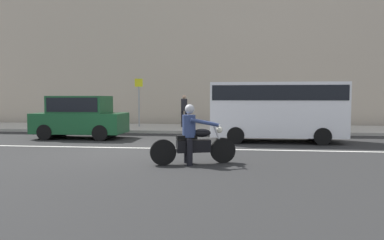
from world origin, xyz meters
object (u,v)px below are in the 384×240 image
(motorcycle_with_rider_denim_blue, at_px, (193,140))
(pedestrian_bystander, at_px, (184,108))
(parked_van_white, at_px, (276,108))
(street_sign_post, at_px, (139,97))
(parked_hatchback_forest_green, at_px, (80,116))

(motorcycle_with_rider_denim_blue, height_order, pedestrian_bystander, pedestrian_bystander)
(parked_van_white, xyz_separation_m, street_sign_post, (-6.80, 4.83, 0.40))
(motorcycle_with_rider_denim_blue, bearing_deg, street_sign_post, 112.58)
(parked_van_white, distance_m, street_sign_post, 8.35)
(motorcycle_with_rider_denim_blue, height_order, street_sign_post, street_sign_post)
(parked_van_white, relative_size, parked_hatchback_forest_green, 1.34)
(street_sign_post, xyz_separation_m, pedestrian_bystander, (2.52, -0.09, -0.59))
(parked_van_white, distance_m, parked_hatchback_forest_green, 8.12)
(street_sign_post, distance_m, pedestrian_bystander, 2.59)
(motorcycle_with_rider_denim_blue, distance_m, parked_hatchback_forest_green, 7.53)
(parked_van_white, height_order, pedestrian_bystander, parked_van_white)
(street_sign_post, bearing_deg, parked_hatchback_forest_green, -105.76)
(parked_van_white, height_order, parked_hatchback_forest_green, parked_van_white)
(motorcycle_with_rider_denim_blue, relative_size, parked_hatchback_forest_green, 0.58)
(parked_hatchback_forest_green, relative_size, street_sign_post, 1.42)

